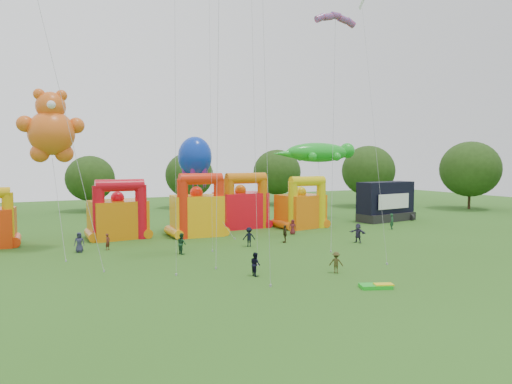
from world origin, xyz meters
name	(u,v)px	position (x,y,z in m)	size (l,w,h in m)	color
ground	(351,301)	(0.00, 0.00, 0.00)	(160.00, 160.00, 0.00)	#2C5919
tree_ring	(330,195)	(-1.16, 0.61, 6.26)	(121.87, 123.96, 12.07)	#352314
bouncy_castle_1	(118,216)	(-8.51, 28.41, 2.39)	(5.93, 4.96, 6.31)	orange
bouncy_castle_2	(197,212)	(-0.45, 26.30, 2.61)	(5.64, 4.71, 6.89)	#FEA80D
bouncy_castle_3	(242,207)	(6.36, 29.61, 2.56)	(5.75, 4.64, 6.77)	red
bouncy_castle_4	(302,208)	(13.01, 26.37, 2.41)	(5.82, 5.01, 6.34)	orange
stage_trailer	(386,202)	(26.63, 26.66, 2.59)	(8.75, 4.11, 5.37)	black
teddy_bear_kite	(53,150)	(-14.82, 23.48, 9.18)	(5.69, 7.74, 14.72)	#DE5B18
gecko_kite	(320,178)	(17.58, 29.22, 5.90)	(12.98, 8.83, 10.79)	green
octopus_kite	(205,185)	(0.79, 27.35, 5.47)	(4.02, 8.87, 11.07)	#0B2EAC
parafoil_kites	(190,106)	(-4.59, 15.87, 12.75)	(33.14, 9.63, 28.11)	red
diamond_kites	(245,51)	(-0.75, 13.25, 17.11)	(18.55, 18.99, 38.59)	red
folded_kite_bundle	(377,286)	(3.20, 1.50, 0.14)	(2.23, 1.66, 0.31)	green
spectator_0	(79,242)	(-12.98, 22.23, 0.91)	(0.89, 0.58, 1.82)	#292A44
spectator_1	(108,242)	(-10.52, 22.23, 0.76)	(0.56, 0.36, 1.52)	#522117
spectator_2	(182,244)	(-4.93, 17.49, 0.93)	(0.91, 0.71, 1.87)	#193E24
spectator_3	(249,237)	(1.87, 18.00, 0.93)	(1.20, 0.69, 1.86)	black
spectator_4	(285,234)	(6.01, 18.33, 0.89)	(1.04, 0.43, 1.78)	#392E17
spectator_5	(358,233)	(12.59, 15.07, 0.97)	(1.79, 0.57, 1.93)	#2F2945
spectator_6	(293,227)	(9.32, 22.35, 0.83)	(0.81, 0.53, 1.66)	maroon
spectator_7	(392,221)	(22.00, 20.39, 0.95)	(0.69, 0.45, 1.90)	#1A4228
spectator_8	(255,264)	(-2.45, 7.80, 0.85)	(0.82, 0.64, 1.69)	black
spectator_9	(336,262)	(3.21, 5.90, 0.78)	(1.01, 0.58, 1.57)	#3E3918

